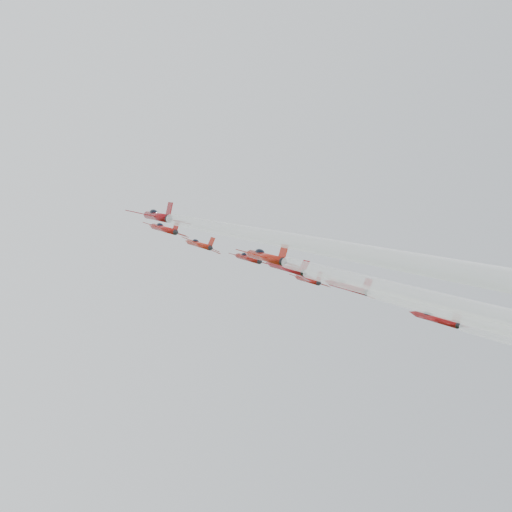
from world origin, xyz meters
TOP-DOWN VIEW (x-y plane):
  - jet_lead at (2.70, 27.28)m, footprint 9.46×11.77m
  - jet_row2_left at (-12.05, 13.20)m, footprint 8.89×11.05m
  - jet_row2_center at (3.56, 9.99)m, footprint 8.61×10.71m
  - jet_row2_right at (17.70, 10.79)m, footprint 8.82×10.97m
  - jet_center at (2.39, -38.01)m, footprint 8.81×78.95m
  - jet_rear_farleft at (-25.89, -48.30)m, footprint 8.53×76.44m

SIDE VIEW (x-z plane):
  - jet_rear_farleft at x=-25.89m, z-range 79.80..134.20m
  - jet_center at x=2.39m, z-range 86.17..142.36m
  - jet_row2_center at x=3.56m, z-range 144.29..152.12m
  - jet_row2_right at x=17.70m, z-range 144.76..152.79m
  - jet_row2_left at x=-12.05m, z-range 146.43..154.51m
  - jet_lead at x=2.70m, z-range 156.11..164.72m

